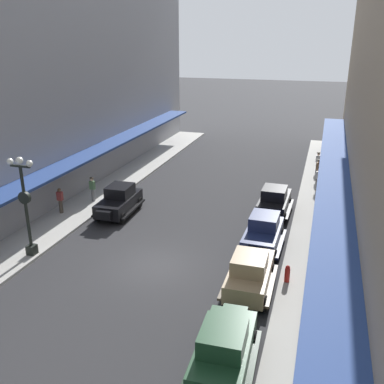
% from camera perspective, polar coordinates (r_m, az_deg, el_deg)
% --- Properties ---
extents(ground_plane, '(200.00, 200.00, 0.00)m').
position_cam_1_polar(ground_plane, '(21.67, -4.81, -9.67)').
color(ground_plane, '#2D2D30').
extents(sidewalk_left, '(3.00, 60.00, 0.15)m').
position_cam_1_polar(sidewalk_left, '(25.18, -20.96, -6.41)').
color(sidewalk_left, '#B7B5AD').
rests_on(sidewalk_left, ground).
extents(sidewalk_right, '(3.00, 60.00, 0.15)m').
position_cam_1_polar(sidewalk_right, '(20.36, 15.66, -12.28)').
color(sidewalk_right, '#B7B5AD').
rests_on(sidewalk_right, ground).
extents(parked_car_0, '(2.22, 4.29, 1.84)m').
position_cam_1_polar(parked_car_0, '(27.66, 10.86, -1.06)').
color(parked_car_0, black).
rests_on(parked_car_0, ground).
extents(parked_car_1, '(2.28, 4.31, 1.84)m').
position_cam_1_polar(parked_car_1, '(27.58, -9.65, -1.05)').
color(parked_car_1, black).
rests_on(parked_car_1, ground).
extents(parked_car_2, '(2.19, 4.28, 1.84)m').
position_cam_1_polar(parked_car_2, '(19.37, 7.69, -10.43)').
color(parked_car_2, '#997F5B').
rests_on(parked_car_2, ground).
extents(parked_car_3, '(2.27, 4.31, 1.84)m').
position_cam_1_polar(parked_car_3, '(15.22, 4.27, -19.85)').
color(parked_car_3, '#193D23').
rests_on(parked_car_3, ground).
extents(parked_car_4, '(2.20, 4.28, 1.84)m').
position_cam_1_polar(parked_car_4, '(23.13, 9.41, -5.25)').
color(parked_car_4, '#19234C').
rests_on(parked_car_4, ground).
extents(lamp_post_with_clock, '(1.42, 0.44, 5.16)m').
position_cam_1_polar(lamp_post_with_clock, '(22.67, -21.23, -1.32)').
color(lamp_post_with_clock, black).
rests_on(lamp_post_with_clock, sidewalk_left).
extents(fire_hydrant, '(0.24, 0.24, 0.82)m').
position_cam_1_polar(fire_hydrant, '(20.29, 12.52, -10.50)').
color(fire_hydrant, '#B21E19').
rests_on(fire_hydrant, sidewalk_right).
extents(pedestrian_0, '(0.36, 0.24, 1.64)m').
position_cam_1_polar(pedestrian_0, '(28.24, -17.07, -1.06)').
color(pedestrian_0, '#4C4238').
rests_on(pedestrian_0, sidewalk_left).
extents(pedestrian_1, '(0.36, 0.28, 1.67)m').
position_cam_1_polar(pedestrian_1, '(36.76, 16.33, 3.84)').
color(pedestrian_1, '#2D2D33').
rests_on(pedestrian_1, sidewalk_right).
extents(pedestrian_2, '(0.36, 0.24, 1.64)m').
position_cam_1_polar(pedestrian_2, '(21.59, 17.37, -7.73)').
color(pedestrian_2, '#2D2D33').
rests_on(pedestrian_2, sidewalk_right).
extents(pedestrian_3, '(0.36, 0.28, 1.67)m').
position_cam_1_polar(pedestrian_3, '(34.59, 16.40, 2.85)').
color(pedestrian_3, '#4C4238').
rests_on(pedestrian_3, sidewalk_right).
extents(pedestrian_4, '(0.36, 0.28, 1.67)m').
position_cam_1_polar(pedestrian_4, '(29.71, -13.05, 0.40)').
color(pedestrian_4, slate).
rests_on(pedestrian_4, sidewalk_left).
extents(pedestrian_5, '(0.36, 0.24, 1.64)m').
position_cam_1_polar(pedestrian_5, '(32.34, 16.39, 1.65)').
color(pedestrian_5, slate).
rests_on(pedestrian_5, sidewalk_right).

